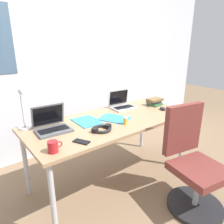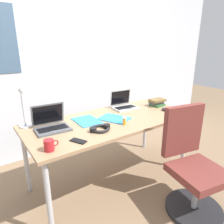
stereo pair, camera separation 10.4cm
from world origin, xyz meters
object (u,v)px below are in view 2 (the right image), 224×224
object	(u,v)px
pill_bottle	(124,121)
paper_folder_near_mouse	(87,121)
desk_lamp	(24,108)
book_stack	(157,102)
computer_mouse	(165,109)
laptop_far_corner	(124,105)
headphones	(100,129)
laptop_back_left	(51,125)
cell_phone	(78,141)
coffee_mug	(49,145)
paper_folder_front_right	(114,118)
office_chair	(192,170)

from	to	relation	value
pill_bottle	paper_folder_near_mouse	distance (m)	0.40
desk_lamp	book_stack	world-z (taller)	desk_lamp
computer_mouse	book_stack	world-z (taller)	book_stack
laptop_far_corner	computer_mouse	xyz separation A→B (m)	(0.33, -0.37, -0.03)
laptop_far_corner	headphones	world-z (taller)	laptop_far_corner
computer_mouse	pill_bottle	world-z (taller)	pill_bottle
laptop_back_left	cell_phone	distance (m)	0.39
laptop_far_corner	laptop_back_left	size ratio (longest dim) A/B	0.97
headphones	coffee_mug	bearing A→B (deg)	-168.41
book_stack	coffee_mug	distance (m)	1.57
computer_mouse	paper_folder_front_right	bearing A→B (deg)	-172.76
computer_mouse	laptop_back_left	bearing A→B (deg)	-172.37
laptop_far_corner	headphones	xyz separation A→B (m)	(-0.61, -0.41, -0.03)
paper_folder_near_mouse	desk_lamp	bearing A→B (deg)	162.60
laptop_far_corner	headphones	size ratio (longest dim) A/B	1.45
desk_lamp	cell_phone	distance (m)	0.64
laptop_far_corner	pill_bottle	bearing A→B (deg)	-127.75
laptop_far_corner	book_stack	xyz separation A→B (m)	(0.41, -0.17, 0.00)
desk_lamp	office_chair	bearing A→B (deg)	-42.10
headphones	cell_phone	bearing A→B (deg)	-160.74
pill_bottle	paper_folder_front_right	xyz separation A→B (m)	(0.02, 0.19, -0.04)
computer_mouse	paper_folder_front_right	size ratio (longest dim) A/B	0.31
computer_mouse	pill_bottle	xyz separation A→B (m)	(-0.67, -0.07, 0.02)
cell_phone	headphones	xyz separation A→B (m)	(0.27, 0.09, 0.01)
paper_folder_front_right	book_stack	bearing A→B (deg)	6.02
book_stack	laptop_far_corner	bearing A→B (deg)	158.20
pill_bottle	book_stack	distance (m)	0.80
pill_bottle	paper_folder_front_right	bearing A→B (deg)	85.41
paper_folder_near_mouse	coffee_mug	size ratio (longest dim) A/B	2.74
coffee_mug	office_chair	size ratio (longest dim) A/B	0.12
pill_bottle	paper_folder_front_right	world-z (taller)	pill_bottle
laptop_far_corner	cell_phone	world-z (taller)	laptop_far_corner
office_chair	book_stack	bearing A→B (deg)	64.39
desk_lamp	laptop_back_left	world-z (taller)	desk_lamp
desk_lamp	pill_bottle	world-z (taller)	desk_lamp
laptop_far_corner	paper_folder_front_right	distance (m)	0.41
desk_lamp	cell_phone	size ratio (longest dim) A/B	2.94
desk_lamp	laptop_far_corner	world-z (taller)	desk_lamp
desk_lamp	laptop_back_left	bearing A→B (deg)	-42.62
office_chair	laptop_far_corner	bearing A→B (deg)	90.61
paper_folder_near_mouse	coffee_mug	bearing A→B (deg)	-143.90
paper_folder_near_mouse	paper_folder_front_right	bearing A→B (deg)	-21.60
laptop_back_left	pill_bottle	bearing A→B (deg)	-25.94
headphones	paper_folder_near_mouse	xyz separation A→B (m)	(0.01, 0.28, -0.01)
computer_mouse	cell_phone	size ratio (longest dim) A/B	0.71
headphones	office_chair	xyz separation A→B (m)	(0.62, -0.60, -0.36)
book_stack	coffee_mug	world-z (taller)	same
cell_phone	headphones	size ratio (longest dim) A/B	0.64
computer_mouse	office_chair	world-z (taller)	office_chair
book_stack	paper_folder_near_mouse	bearing A→B (deg)	178.27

